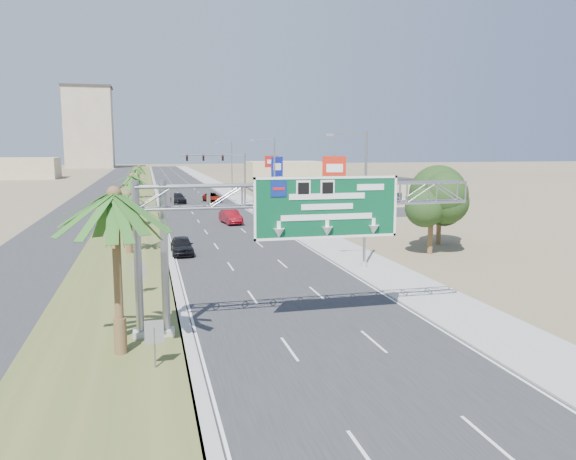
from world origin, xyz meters
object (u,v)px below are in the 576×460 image
Objects in this scene: palm_near at (114,195)px; pole_sign_red_far at (272,165)px; signal_mast at (232,173)px; car_right_lane at (212,197)px; pole_sign_blue at (277,169)px; car_left_lane at (182,246)px; car_mid_lane at (231,217)px; sign_gantry at (293,206)px; car_far at (178,199)px; pole_sign_red_near at (334,172)px; store_building at (346,192)px.

palm_near reaches higher than pole_sign_red_far.
signal_mast reaches higher than car_right_lane.
pole_sign_blue is 0.99× the size of pole_sign_red_far.
car_left_lane is 0.85× the size of car_right_lane.
car_mid_lane is 25.19m from pole_sign_red_far.
pole_sign_blue is at bearing -52.11° from car_right_lane.
pole_sign_red_far reaches higher than sign_gantry.
car_far is 39.60m from pole_sign_red_near.
sign_gantry is 59.15m from pole_sign_blue.
sign_gantry is at bearing -100.45° from car_right_lane.
pole_sign_blue is (16.69, 36.95, 4.93)m from car_left_lane.
sign_gantry is 2.16× the size of pole_sign_red_far.
car_far is 17.14m from pole_sign_blue.
car_right_lane is 39.21m from pole_sign_red_near.
pole_sign_red_near is at bearing -85.11° from car_right_lane.
sign_gantry is at bearing -92.20° from car_far.
store_building is 11.31m from pole_sign_blue.
store_building is 4.07× the size of car_left_lane.
car_mid_lane is (10.70, 40.83, -6.13)m from palm_near.
sign_gantry is at bearing -101.28° from car_mid_lane.
car_far is (-2.04, 65.41, -5.30)m from sign_gantry.
palm_near is (-8.14, -1.93, 0.87)m from sign_gantry.
car_far is 0.68× the size of pole_sign_red_far.
car_mid_lane is 0.94× the size of car_right_lane.
palm_near is at bearing -108.01° from pole_sign_red_far.
car_far is at bearing 84.83° from palm_near.
store_building is 3.68× the size of car_mid_lane.
palm_near is 1.02× the size of pole_sign_red_near.
sign_gantry is 3.78× the size of car_left_lane.
palm_near is at bearing -166.68° from sign_gantry.
car_far is (-25.11, 9.34, -1.24)m from store_building.
signal_mast is at bearing 73.47° from car_mid_lane.
car_far is (-8.28, 3.37, -4.09)m from signal_mast.
palm_near is 65.60m from signal_mast.
car_right_lane is 11.64m from pole_sign_red_far.
signal_mast is at bearing 77.34° from palm_near.
pole_sign_blue is at bearing 65.46° from car_left_lane.
palm_near is 1.07× the size of pole_sign_red_far.
sign_gantry is 21.93m from car_left_lane.
store_building is (31.20, 58.00, -4.93)m from palm_near.
car_right_lane is at bearing 8.61° from car_far.
car_left_lane is at bearing -104.19° from signal_mast.
pole_sign_red_far reaches higher than car_far.
car_left_lane is 19.25m from car_mid_lane.
pole_sign_red_far is at bearing 88.86° from pole_sign_red_near.
car_right_lane is (11.71, 68.60, -6.21)m from palm_near.
palm_near is 1.61× the size of car_right_lane.
pole_sign_red_near reaches higher than car_left_lane.
sign_gantry is 3.22× the size of car_right_lane.
pole_sign_blue reaches higher than car_right_lane.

